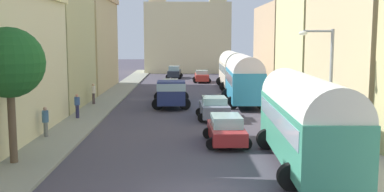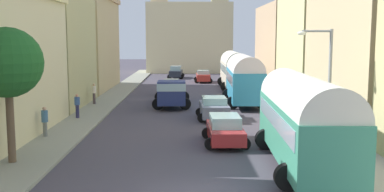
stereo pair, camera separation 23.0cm
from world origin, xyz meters
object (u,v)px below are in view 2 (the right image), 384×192
(parked_bus_2, at_px, (234,68))
(pedestrian_2, at_px, (77,105))
(parked_bus_0, at_px, (303,117))
(cargo_truck_0, at_px, (172,93))
(car_0, at_px, (171,87))
(parked_bus_1, at_px, (244,77))
(pedestrian_0, at_px, (94,93))
(car_2, at_px, (225,130))
(pedestrian_1, at_px, (45,121))
(car_4, at_px, (203,76))
(car_1, at_px, (176,72))
(car_3, at_px, (214,108))
(streetlamp_near, at_px, (325,78))

(parked_bus_2, xyz_separation_m, pedestrian_2, (-12.45, -19.03, -1.24))
(parked_bus_0, relative_size, parked_bus_2, 1.07)
(cargo_truck_0, xyz_separation_m, pedestrian_2, (-6.14, -5.57, -0.16))
(parked_bus_2, relative_size, car_0, 2.14)
(parked_bus_1, height_order, cargo_truck_0, parked_bus_1)
(cargo_truck_0, xyz_separation_m, car_0, (-0.31, 8.36, -0.41))
(parked_bus_1, relative_size, pedestrian_0, 4.85)
(car_2, xyz_separation_m, pedestrian_1, (-9.72, 1.28, 0.26))
(car_0, bearing_deg, pedestrian_2, -112.71)
(parked_bus_0, xyz_separation_m, car_4, (-2.93, 37.28, -1.39))
(car_0, relative_size, car_4, 1.09)
(parked_bus_0, xyz_separation_m, pedestrian_0, (-12.50, 17.84, -1.11))
(pedestrian_1, bearing_deg, pedestrian_0, 89.33)
(parked_bus_1, relative_size, car_0, 2.04)
(parked_bus_1, xyz_separation_m, car_1, (-6.28, 24.96, -1.42))
(pedestrian_1, bearing_deg, car_3, 31.59)
(pedestrian_2, bearing_deg, cargo_truck_0, 42.21)
(parked_bus_0, bearing_deg, pedestrian_1, 156.30)
(car_3, bearing_deg, parked_bus_2, 80.21)
(parked_bus_0, bearing_deg, car_2, 124.45)
(parked_bus_2, bearing_deg, car_0, -142.38)
(car_1, distance_m, car_3, 32.03)
(parked_bus_1, height_order, pedestrian_1, parked_bus_1)
(parked_bus_1, distance_m, car_2, 14.39)
(pedestrian_1, distance_m, streetlamp_near, 14.83)
(cargo_truck_0, relative_size, pedestrian_0, 4.01)
(parked_bus_2, relative_size, car_2, 2.25)
(streetlamp_near, bearing_deg, pedestrian_1, 169.03)
(parked_bus_2, xyz_separation_m, streetlamp_near, (1.52, -27.55, 1.32))
(parked_bus_1, bearing_deg, pedestrian_1, -134.30)
(car_0, height_order, pedestrian_1, pedestrian_1)
(car_0, bearing_deg, streetlamp_near, -70.06)
(car_4, bearing_deg, car_3, -90.34)
(streetlamp_near, bearing_deg, parked_bus_1, 96.91)
(parked_bus_1, bearing_deg, car_4, 98.23)
(car_3, relative_size, pedestrian_1, 2.15)
(car_0, xyz_separation_m, pedestrian_0, (-6.06, -7.38, 0.29))
(pedestrian_1, bearing_deg, pedestrian_2, 86.31)
(car_1, bearing_deg, parked_bus_2, -62.88)
(parked_bus_2, relative_size, car_3, 2.42)
(car_3, relative_size, car_4, 0.96)
(car_2, relative_size, car_4, 1.03)
(car_3, distance_m, streetlamp_near, 10.28)
(parked_bus_0, xyz_separation_m, parked_bus_1, (-0.19, 18.32, 0.10))
(parked_bus_0, relative_size, car_0, 2.30)
(parked_bus_1, xyz_separation_m, car_2, (-2.75, -14.05, -1.50))
(parked_bus_1, relative_size, pedestrian_1, 4.97)
(parked_bus_2, bearing_deg, pedestrian_0, -135.44)
(pedestrian_0, height_order, pedestrian_1, pedestrian_0)
(cargo_truck_0, bearing_deg, car_1, 90.71)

